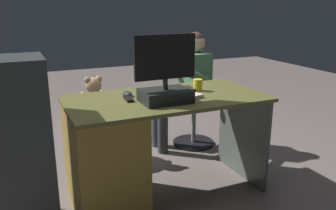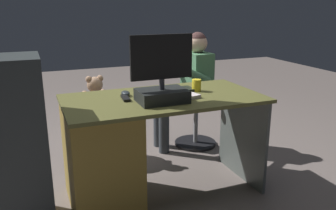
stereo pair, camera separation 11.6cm
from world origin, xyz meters
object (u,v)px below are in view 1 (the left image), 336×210
at_px(cup, 198,85).
at_px(teddy_bear, 94,95).
at_px(computer_mouse, 128,94).
at_px(tv_remote, 128,99).
at_px(desk, 118,151).
at_px(monitor, 165,83).
at_px(visitor_chair, 194,118).
at_px(person, 186,81).
at_px(office_chair_teddy, 96,133).
at_px(keyboard, 168,91).

height_order(cup, teddy_bear, cup).
height_order(computer_mouse, tv_remote, computer_mouse).
relative_size(desk, computer_mouse, 14.64).
distance_m(monitor, tv_remote, 0.29).
relative_size(desk, tv_remote, 9.37).
xyz_separation_m(computer_mouse, tv_remote, (0.03, 0.09, -0.01)).
xyz_separation_m(desk, visitor_chair, (-1.01, -0.76, -0.12)).
xyz_separation_m(monitor, cup, (-0.35, -0.18, -0.09)).
distance_m(monitor, visitor_chair, 1.27).
bearing_deg(visitor_chair, computer_mouse, 35.45).
distance_m(monitor, computer_mouse, 0.33).
bearing_deg(person, teddy_bear, -3.42).
relative_size(tv_remote, teddy_bear, 0.48).
xyz_separation_m(tv_remote, teddy_bear, (0.07, -0.78, -0.15)).
relative_size(computer_mouse, cup, 1.07).
bearing_deg(office_chair_teddy, cup, 130.76).
relative_size(teddy_bear, visitor_chair, 0.67).
distance_m(keyboard, visitor_chair, 0.98).
bearing_deg(desk, cup, -173.96).
distance_m(desk, person, 1.23).
relative_size(keyboard, person, 0.37).
bearing_deg(keyboard, visitor_chair, -131.69).
relative_size(computer_mouse, visitor_chair, 0.21).
bearing_deg(tv_remote, person, -133.46).
bearing_deg(visitor_chair, desk, 36.93).
height_order(monitor, tv_remote, monitor).
relative_size(keyboard, office_chair_teddy, 0.86).
distance_m(computer_mouse, person, 1.02).
relative_size(desk, teddy_bear, 4.50).
xyz_separation_m(cup, tv_remote, (0.56, 0.03, -0.04)).
xyz_separation_m(cup, person, (-0.26, -0.69, -0.13)).
distance_m(office_chair_teddy, teddy_bear, 0.35).
bearing_deg(tv_remote, computer_mouse, -101.07).
height_order(keyboard, teddy_bear, teddy_bear).
xyz_separation_m(desk, computer_mouse, (-0.13, -0.13, 0.37)).
bearing_deg(office_chair_teddy, desk, 87.83).
bearing_deg(teddy_bear, tv_remote, 95.15).
relative_size(computer_mouse, tv_remote, 0.64).
relative_size(keyboard, computer_mouse, 4.38).
distance_m(computer_mouse, cup, 0.54).
relative_size(keyboard, visitor_chair, 0.90).
distance_m(tv_remote, person, 1.10).
bearing_deg(person, computer_mouse, 38.49).
bearing_deg(visitor_chair, tv_remote, 38.44).
height_order(desk, cup, cup).
relative_size(monitor, computer_mouse, 4.70).
xyz_separation_m(desk, keyboard, (-0.44, -0.12, 0.36)).
bearing_deg(desk, computer_mouse, -134.32).
bearing_deg(teddy_bear, office_chair_teddy, 90.00).
height_order(tv_remote, office_chair_teddy, tv_remote).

